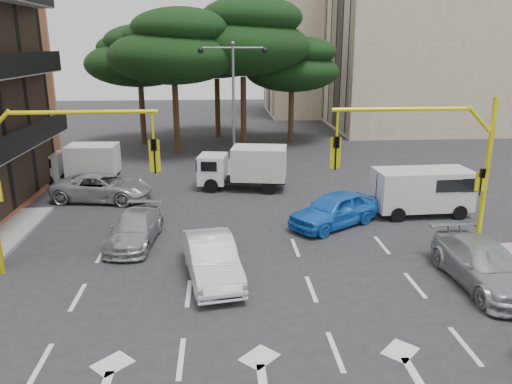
# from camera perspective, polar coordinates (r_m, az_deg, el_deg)

# --- Properties ---
(ground) EXTENTS (120.00, 120.00, 0.00)m
(ground) POSITION_cam_1_polar(r_m,az_deg,el_deg) (16.53, -0.64, -11.26)
(ground) COLOR #28282B
(ground) RESTS_ON ground
(median_strip) EXTENTS (1.40, 6.00, 0.15)m
(median_strip) POSITION_cam_1_polar(r_m,az_deg,el_deg) (31.56, -2.49, 2.45)
(median_strip) COLOR gray
(median_strip) RESTS_ON ground
(apartment_beige_near) EXTENTS (20.20, 12.15, 18.70)m
(apartment_beige_near) POSITION_cam_1_polar(r_m,az_deg,el_deg) (51.10, 20.81, 17.28)
(apartment_beige_near) COLOR #BFAB8F
(apartment_beige_near) RESTS_ON ground
(apartment_beige_far) EXTENTS (16.20, 12.15, 16.70)m
(apartment_beige_far) POSITION_cam_1_polar(r_m,az_deg,el_deg) (60.24, 9.45, 16.84)
(apartment_beige_far) COLOR #BFAB8F
(apartment_beige_far) RESTS_ON ground
(pine_left_near) EXTENTS (9.15, 9.15, 10.23)m
(pine_left_near) POSITION_cam_1_polar(r_m,az_deg,el_deg) (36.70, -9.38, 16.08)
(pine_left_near) COLOR #382616
(pine_left_near) RESTS_ON ground
(pine_center) EXTENTS (9.98, 9.98, 11.16)m
(pine_center) POSITION_cam_1_polar(r_m,az_deg,el_deg) (38.63, -1.41, 17.32)
(pine_center) COLOR #382616
(pine_center) RESTS_ON ground
(pine_left_far) EXTENTS (8.32, 8.32, 9.30)m
(pine_left_far) POSITION_cam_1_polar(r_m,az_deg,el_deg) (41.02, -13.17, 14.92)
(pine_left_far) COLOR #382616
(pine_left_far) RESTS_ON ground
(pine_right) EXTENTS (7.49, 7.49, 8.37)m
(pine_right) POSITION_cam_1_polar(r_m,az_deg,el_deg) (41.03, 4.23, 14.32)
(pine_right) COLOR #382616
(pine_right) RESTS_ON ground
(pine_back) EXTENTS (9.15, 9.15, 10.23)m
(pine_back) POSITION_cam_1_polar(r_m,az_deg,el_deg) (43.57, -4.49, 16.26)
(pine_back) COLOR #382616
(pine_back) RESTS_ON ground
(signal_mast_right) EXTENTS (5.79, 0.37, 6.00)m
(signal_mast_right) POSITION_cam_1_polar(r_m,az_deg,el_deg) (18.70, 20.24, 3.68)
(signal_mast_right) COLOR yellow
(signal_mast_right) RESTS_ON ground
(signal_mast_left) EXTENTS (5.79, 0.37, 6.00)m
(signal_mast_left) POSITION_cam_1_polar(r_m,az_deg,el_deg) (18.03, -23.28, 2.91)
(signal_mast_left) COLOR yellow
(signal_mast_left) RESTS_ON ground
(street_lamp_center) EXTENTS (4.16, 0.36, 7.77)m
(street_lamp_center) POSITION_cam_1_polar(r_m,az_deg,el_deg) (30.71, -2.62, 12.19)
(street_lamp_center) COLOR slate
(street_lamp_center) RESTS_ON median_strip
(car_white_hatch) EXTENTS (2.27, 4.62, 1.46)m
(car_white_hatch) POSITION_cam_1_polar(r_m,az_deg,el_deg) (17.11, -5.08, -7.62)
(car_white_hatch) COLOR silver
(car_white_hatch) RESTS_ON ground
(car_blue_compact) EXTENTS (4.66, 3.94, 1.51)m
(car_blue_compact) POSITION_cam_1_polar(r_m,az_deg,el_deg) (22.19, 8.93, -1.99)
(car_blue_compact) COLOR blue
(car_blue_compact) RESTS_ON ground
(car_silver_wagon) EXTENTS (2.12, 4.41, 1.24)m
(car_silver_wagon) POSITION_cam_1_polar(r_m,az_deg,el_deg) (20.64, -13.72, -4.08)
(car_silver_wagon) COLOR #A2A5A9
(car_silver_wagon) RESTS_ON ground
(car_silver_cross_a) EXTENTS (5.33, 3.14, 1.39)m
(car_silver_cross_a) POSITION_cam_1_polar(r_m,az_deg,el_deg) (26.75, -17.16, 0.53)
(car_silver_cross_a) COLOR #ADAFB6
(car_silver_cross_a) RESTS_ON ground
(car_silver_parked) EXTENTS (2.10, 4.94, 1.42)m
(car_silver_parked) POSITION_cam_1_polar(r_m,az_deg,el_deg) (18.29, 24.61, -7.57)
(car_silver_parked) COLOR #9EA2A6
(car_silver_parked) RESTS_ON ground
(van_white) EXTENTS (4.47, 2.15, 2.20)m
(van_white) POSITION_cam_1_polar(r_m,az_deg,el_deg) (24.60, 18.40, 0.04)
(van_white) COLOR silver
(van_white) RESTS_ON ground
(box_truck_a) EXTENTS (4.65, 2.09, 2.26)m
(box_truck_a) POSITION_cam_1_polar(r_m,az_deg,el_deg) (30.45, -19.59, 3.02)
(box_truck_a) COLOR silver
(box_truck_a) RESTS_ON ground
(box_truck_b) EXTENTS (5.13, 2.83, 2.39)m
(box_truck_b) POSITION_cam_1_polar(r_m,az_deg,el_deg) (27.48, -1.46, 2.75)
(box_truck_b) COLOR white
(box_truck_b) RESTS_ON ground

